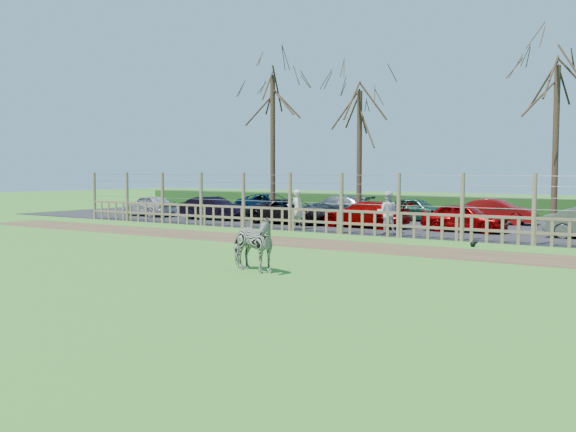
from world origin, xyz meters
The scene contains 21 objects.
ground centered at (0.00, 0.00, 0.00)m, with size 120.00×120.00×0.00m, color #67AA48.
dirt_strip centered at (0.00, 4.50, 0.01)m, with size 34.00×2.80×0.01m, color brown.
asphalt centered at (0.00, 14.50, 0.02)m, with size 44.00×13.00×0.04m, color #232326.
hedge centered at (0.00, 21.50, 0.55)m, with size 46.00×2.00×1.10m, color #1E4716.
fence centered at (0.00, 8.00, 0.80)m, with size 30.16×0.16×2.50m.
tree_left centered at (-6.50, 12.50, 5.62)m, with size 4.80×4.80×7.88m.
tree_mid centered at (-2.00, 13.50, 4.87)m, with size 4.80×4.80×6.83m.
tree_right centered at (7.00, 14.00, 5.24)m, with size 4.80×4.80×7.35m.
zebra centered at (2.78, -1.94, 0.72)m, with size 0.78×1.71×1.45m, color gray.
visitor_a centered at (-2.51, 8.61, 0.90)m, with size 0.63×0.41×1.72m, color beige.
visitor_b centered at (1.73, 8.65, 0.90)m, with size 0.84×0.65×1.72m, color silver.
crow centered at (5.87, 6.54, 0.10)m, with size 0.25×0.19×0.21m.
car_0 centered at (-13.87, 10.91, 0.64)m, with size 1.42×3.52×1.20m, color #BDB5C0.
car_1 centered at (-9.09, 10.79, 0.64)m, with size 1.27×3.64×1.20m, color black.
car_2 centered at (-4.27, 10.86, 0.64)m, with size 1.99×4.32×1.20m, color black.
car_3 centered at (-0.45, 11.02, 0.64)m, with size 1.68×4.13×1.20m, color #960303.
car_4 centered at (4.01, 11.36, 0.64)m, with size 1.42×3.52×1.20m, color #8E0405.
car_8 centered at (-9.20, 16.12, 0.64)m, with size 1.99×4.32×1.20m, color #081A3B.
car_9 centered at (-4.76, 16.11, 0.64)m, with size 1.68×4.13×1.20m, color #4E565F.
car_10 centered at (0.01, 15.90, 0.64)m, with size 1.42×3.52×1.20m, color #214A38.
car_11 centered at (4.01, 16.20, 0.64)m, with size 1.27×3.64×1.20m, color maroon.
Camera 1 is at (12.46, -14.98, 2.56)m, focal length 40.00 mm.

